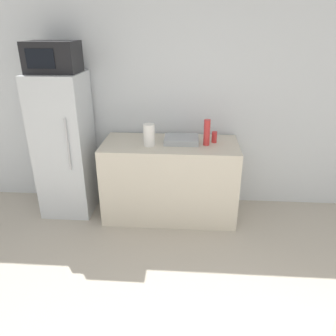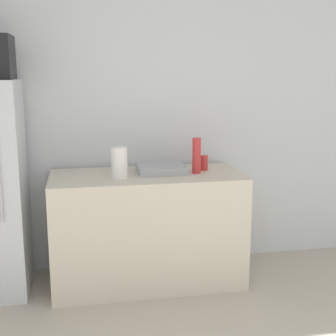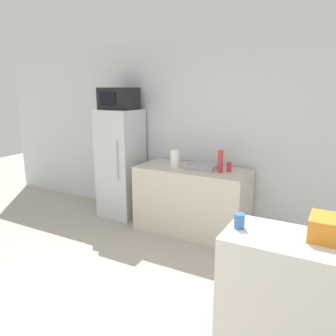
# 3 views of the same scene
# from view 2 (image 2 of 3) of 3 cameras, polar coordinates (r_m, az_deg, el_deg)

# --- Properties ---
(wall_back) EXTENTS (8.00, 0.06, 2.60)m
(wall_back) POSITION_cam_2_polar(r_m,az_deg,el_deg) (4.03, -1.98, 6.18)
(wall_back) COLOR silver
(wall_back) RESTS_ON ground_plane
(counter) EXTENTS (1.50, 0.68, 0.90)m
(counter) POSITION_cam_2_polar(r_m,az_deg,el_deg) (3.80, -2.56, -7.36)
(counter) COLOR beige
(counter) RESTS_ON ground_plane
(sink_basin) EXTENTS (0.37, 0.30, 0.06)m
(sink_basin) POSITION_cam_2_polar(r_m,az_deg,el_deg) (3.72, -0.84, -0.12)
(sink_basin) COLOR #9EA3A8
(sink_basin) RESTS_ON counter
(bottle_tall) EXTENTS (0.07, 0.07, 0.28)m
(bottle_tall) POSITION_cam_2_polar(r_m,az_deg,el_deg) (3.69, 3.50, 1.51)
(bottle_tall) COLOR red
(bottle_tall) RESTS_ON counter
(bottle_short) EXTENTS (0.06, 0.06, 0.12)m
(bottle_short) POSITION_cam_2_polar(r_m,az_deg,el_deg) (3.82, 4.45, 0.62)
(bottle_short) COLOR red
(bottle_short) RESTS_ON counter
(paper_towel_roll) EXTENTS (0.12, 0.12, 0.24)m
(paper_towel_roll) POSITION_cam_2_polar(r_m,az_deg,el_deg) (3.54, -5.96, 0.66)
(paper_towel_roll) COLOR white
(paper_towel_roll) RESTS_ON counter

